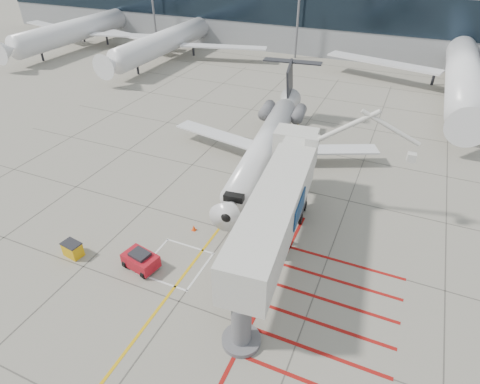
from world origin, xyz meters
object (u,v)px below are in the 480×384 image
at_px(pushback_tug, 141,260).
at_px(jet_bridge, 273,220).
at_px(spill_bin, 73,249).
at_px(regional_jet, 261,141).

bearing_deg(pushback_tug, jet_bridge, 37.05).
bearing_deg(pushback_tug, spill_bin, -158.45).
relative_size(jet_bridge, pushback_tug, 8.13).
xyz_separation_m(pushback_tug, spill_bin, (-5.38, -0.98, -0.13)).
distance_m(jet_bridge, spill_bin, 15.06).
relative_size(regional_jet, spill_bin, 20.94).
xyz_separation_m(jet_bridge, spill_bin, (-13.77, -5.04, -3.44)).
bearing_deg(regional_jet, spill_bin, -124.55).
bearing_deg(spill_bin, regional_jet, 70.24).
bearing_deg(pushback_tug, regional_jet, 89.45).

